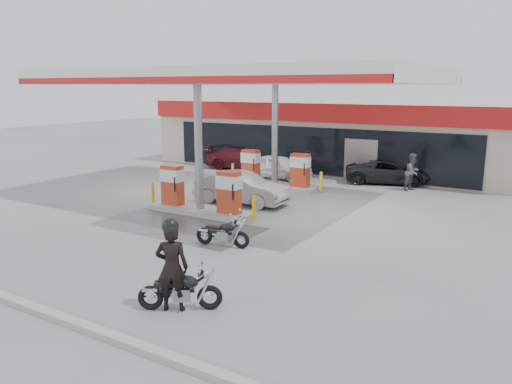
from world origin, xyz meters
TOP-DOWN VIEW (x-y plane):
  - ground at (0.00, 0.00)m, footprint 90.00×90.00m
  - wet_patch at (0.50, 0.00)m, footprint 6.00×3.00m
  - drain_cover at (2.00, -2.00)m, footprint 0.70×0.70m
  - store_building at (0.01, 15.94)m, footprint 22.00×8.22m
  - canopy at (0.00, 5.00)m, footprint 16.00×10.02m
  - pump_island_near at (0.00, 2.00)m, footprint 5.14×1.30m
  - pump_island_far at (0.00, 8.00)m, footprint 5.14×1.30m
  - main_motorcycle at (5.05, -5.18)m, footprint 1.67×1.13m
  - biker_main at (4.89, -5.29)m, footprint 0.87×0.77m
  - parked_motorcycle at (3.23, -0.99)m, footprint 1.80×0.69m
  - sedan_white at (-1.02, 10.20)m, footprint 3.83×1.65m
  - attendant at (6.00, 10.80)m, footprint 0.92×1.04m
  - hatchback_silver at (0.50, 4.20)m, footprint 4.16×1.65m
  - parked_car_left at (-4.50, 12.00)m, footprint 4.85×3.20m
  - parked_car_right at (4.50, 12.00)m, footprint 4.80×3.32m

SIDE VIEW (x-z plane):
  - ground at x=0.00m, z-range 0.00..0.00m
  - wet_patch at x=0.50m, z-range 0.00..0.00m
  - drain_cover at x=2.00m, z-range 0.00..0.01m
  - parked_motorcycle at x=3.23m, z-range -0.05..0.88m
  - main_motorcycle at x=5.05m, z-range -0.06..0.92m
  - parked_car_right at x=4.50m, z-range 0.00..1.22m
  - sedan_white at x=-1.02m, z-range 0.00..1.29m
  - parked_car_left at x=-4.50m, z-range 0.00..1.31m
  - hatchback_silver at x=0.50m, z-range 0.00..1.35m
  - pump_island_near at x=0.00m, z-range -0.18..1.60m
  - pump_island_far at x=0.00m, z-range -0.18..1.60m
  - attendant at x=6.00m, z-range 0.00..1.80m
  - biker_main at x=4.89m, z-range 0.00..2.00m
  - store_building at x=0.01m, z-range 0.01..4.01m
  - canopy at x=0.00m, z-range 2.51..8.02m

